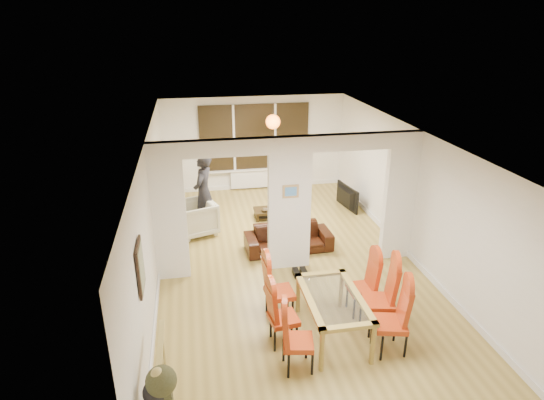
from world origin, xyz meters
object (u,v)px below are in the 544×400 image
object	(u,v)px
dining_chair_la	(298,337)
dining_chair_lb	(284,314)
bottle	(271,202)
person	(204,192)
armchair	(196,218)
coffee_table	(274,213)
television	(344,197)
dining_chair_lc	(279,288)
sofa	(289,238)
dining_chair_ra	(391,319)
dining_chair_rb	(379,297)
dining_table	(332,316)
dining_chair_rc	(362,285)
bowl	(266,210)

from	to	relation	value
dining_chair_la	dining_chair_lb	xyz separation A→B (m)	(-0.09, 0.55, -0.01)
bottle	person	bearing A→B (deg)	-164.17
armchair	person	size ratio (longest dim) A/B	0.46
coffee_table	television	bearing A→B (deg)	7.75
dining_chair_la	person	distance (m)	4.86
armchair	television	size ratio (longest dim) A/B	0.82
dining_chair_la	bottle	world-z (taller)	dining_chair_la
television	dining_chair_lc	bearing A→B (deg)	139.29
dining_chair_lb	sofa	size ratio (longest dim) A/B	0.57
dining_chair_la	dining_chair_ra	xyz separation A→B (m)	(1.38, 0.11, 0.04)
dining_chair_rb	bottle	world-z (taller)	dining_chair_rb
dining_table	television	xyz separation A→B (m)	(1.80, 4.78, -0.05)
armchair	bottle	distance (m)	1.94
dining_chair_rc	armchair	distance (m)	4.34
dining_table	dining_chair_la	bearing A→B (deg)	-139.23
dining_chair_rc	person	distance (m)	4.37
dining_chair_la	dining_chair_rb	world-z (taller)	dining_chair_rb
dining_chair_rb	person	size ratio (longest dim) A/B	0.64
dining_chair_rc	coffee_table	distance (m)	4.12
armchair	television	distance (m)	3.83
dining_chair_rb	bowl	bearing A→B (deg)	115.31
dining_chair_rb	bottle	size ratio (longest dim) A/B	3.89
armchair	bottle	world-z (taller)	armchair
dining_chair_rb	person	xyz separation A→B (m)	(-2.47, 4.10, 0.33)
dining_chair_rb	person	world-z (taller)	person
dining_chair_rb	armchair	xyz separation A→B (m)	(-2.68, 3.93, -0.19)
dining_chair_ra	sofa	xyz separation A→B (m)	(-0.76, 3.32, -0.29)
dining_chair_rc	armchair	size ratio (longest dim) A/B	1.24
sofa	bottle	distance (m)	1.76
television	bowl	size ratio (longest dim) A/B	5.04
dining_chair_lc	dining_chair_rc	bearing A→B (deg)	-8.76
dining_chair_lb	dining_chair_rc	distance (m)	1.49
dining_chair_lb	bottle	bearing A→B (deg)	74.53
armchair	person	distance (m)	0.60
dining_chair_ra	sofa	world-z (taller)	dining_chair_ra
dining_chair_lb	coffee_table	world-z (taller)	dining_chair_lb
dining_table	dining_chair_lb	size ratio (longest dim) A/B	1.47
coffee_table	bottle	distance (m)	0.28
dining_chair_ra	dining_chair_la	bearing A→B (deg)	-162.19
television	bottle	world-z (taller)	television
armchair	coffee_table	distance (m)	2.00
dining_chair_la	television	world-z (taller)	dining_chair_la
armchair	bowl	size ratio (longest dim) A/B	4.15
sofa	dining_chair_lc	bearing A→B (deg)	-108.33
dining_table	dining_chair_rb	distance (m)	0.77
dining_chair_ra	television	size ratio (longest dim) A/B	1.07
dining_table	television	world-z (taller)	dining_table
dining_chair_rb	dining_chair_lc	bearing A→B (deg)	171.29
dining_table	dining_chair_la	size ratio (longest dim) A/B	1.45
armchair	dining_chair_rb	bearing A→B (deg)	16.46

